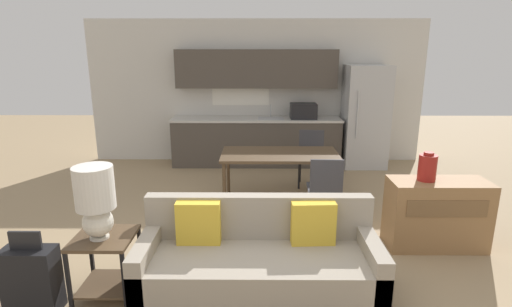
% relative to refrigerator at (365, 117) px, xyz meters
% --- Properties ---
extents(ground_plane, '(20.00, 20.00, 0.00)m').
position_rel_refrigerator_xyz_m(ground_plane, '(-2.02, -4.23, -0.94)').
color(ground_plane, '#9E8460').
extents(wall_back, '(6.40, 0.07, 2.70)m').
position_rel_refrigerator_xyz_m(wall_back, '(-2.02, 0.40, 0.41)').
color(wall_back, silver).
rests_on(wall_back, ground_plane).
extents(kitchen_counter, '(3.17, 0.65, 2.15)m').
position_rel_refrigerator_xyz_m(kitchen_counter, '(-2.00, 0.10, -0.10)').
color(kitchen_counter, '#4C443D').
rests_on(kitchen_counter, ground_plane).
extents(refrigerator, '(0.78, 0.74, 1.88)m').
position_rel_refrigerator_xyz_m(refrigerator, '(0.00, 0.00, 0.00)').
color(refrigerator, '#B7BABC').
rests_on(refrigerator, ground_plane).
extents(dining_table, '(1.66, 0.84, 0.73)m').
position_rel_refrigerator_xyz_m(dining_table, '(-1.67, -1.87, -0.27)').
color(dining_table, brown).
rests_on(dining_table, ground_plane).
extents(couch, '(2.10, 0.80, 0.86)m').
position_rel_refrigerator_xyz_m(couch, '(-1.97, -4.12, -0.60)').
color(couch, '#3D2D1E').
rests_on(couch, ground_plane).
extents(side_table, '(0.51, 0.51, 0.60)m').
position_rel_refrigerator_xyz_m(side_table, '(-3.32, -4.21, -0.54)').
color(side_table, brown).
rests_on(side_table, ground_plane).
extents(table_lamp, '(0.33, 0.33, 0.64)m').
position_rel_refrigerator_xyz_m(table_lamp, '(-3.34, -4.23, 0.02)').
color(table_lamp, silver).
rests_on(table_lamp, side_table).
extents(credenza, '(1.07, 0.46, 0.78)m').
position_rel_refrigerator_xyz_m(credenza, '(0.01, -3.22, -0.55)').
color(credenza, olive).
rests_on(credenza, ground_plane).
extents(vase, '(0.19, 0.19, 0.32)m').
position_rel_refrigerator_xyz_m(vase, '(-0.14, -3.20, -0.02)').
color(vase, maroon).
rests_on(vase, credenza).
extents(dining_chair_near_right, '(0.44, 0.44, 0.88)m').
position_rel_refrigerator_xyz_m(dining_chair_near_right, '(-1.14, -2.64, -0.44)').
color(dining_chair_near_right, '#38383D').
rests_on(dining_chair_near_right, ground_plane).
extents(dining_chair_far_right, '(0.48, 0.48, 0.88)m').
position_rel_refrigerator_xyz_m(dining_chair_far_right, '(-1.13, -1.12, -0.44)').
color(dining_chair_far_right, '#38383D').
rests_on(dining_chair_far_right, ground_plane).
extents(suitcase, '(0.44, 0.22, 0.74)m').
position_rel_refrigerator_xyz_m(suitcase, '(-3.88, -4.40, -0.64)').
color(suitcase, black).
rests_on(suitcase, ground_plane).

